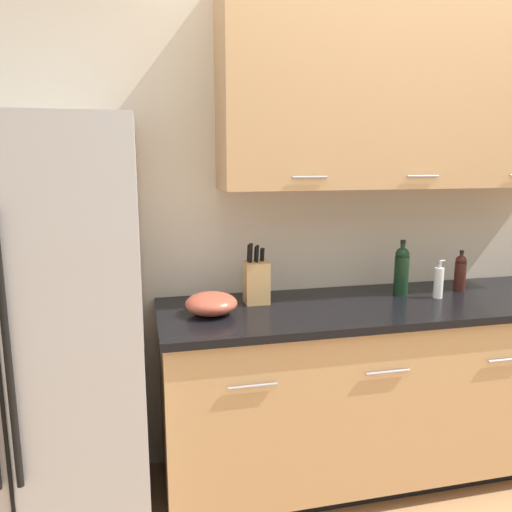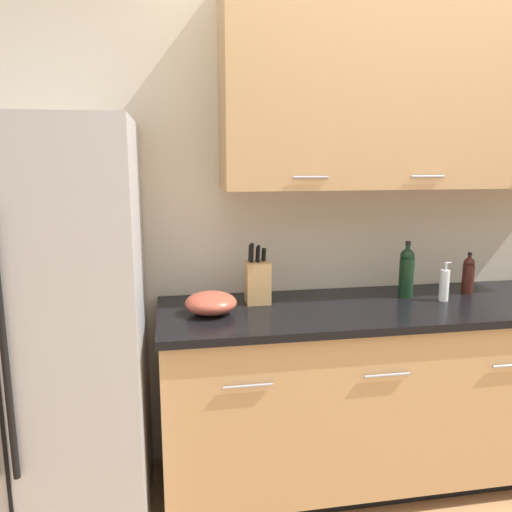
{
  "view_description": "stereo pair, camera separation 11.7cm",
  "coord_description": "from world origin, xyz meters",
  "px_view_note": "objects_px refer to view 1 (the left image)",
  "views": [
    {
      "loc": [
        -1.29,
        -1.13,
        1.58
      ],
      "look_at": [
        -0.8,
        0.98,
        1.15
      ],
      "focal_mm": 35.0,
      "sensor_mm": 36.0,
      "label": 1
    },
    {
      "loc": [
        -1.18,
        -1.15,
        1.58
      ],
      "look_at": [
        -0.8,
        0.98,
        1.15
      ],
      "focal_mm": 35.0,
      "sensor_mm": 36.0,
      "label": 2
    }
  ],
  "objects_px": {
    "refrigerator": "(24,340)",
    "oil_bottle": "(460,272)",
    "wine_bottle": "(401,270)",
    "mixing_bowl": "(211,304)",
    "soap_dispenser": "(439,282)",
    "knife_block": "(256,281)"
  },
  "relations": [
    {
      "from": "refrigerator",
      "to": "oil_bottle",
      "type": "height_order",
      "value": "refrigerator"
    },
    {
      "from": "wine_bottle",
      "to": "oil_bottle",
      "type": "bearing_deg",
      "value": 1.37
    },
    {
      "from": "oil_bottle",
      "to": "mixing_bowl",
      "type": "relative_size",
      "value": 0.92
    },
    {
      "from": "wine_bottle",
      "to": "mixing_bowl",
      "type": "distance_m",
      "value": 0.98
    },
    {
      "from": "refrigerator",
      "to": "oil_bottle",
      "type": "xyz_separation_m",
      "value": [
        2.07,
        0.16,
        0.14
      ]
    },
    {
      "from": "refrigerator",
      "to": "soap_dispenser",
      "type": "distance_m",
      "value": 1.89
    },
    {
      "from": "knife_block",
      "to": "wine_bottle",
      "type": "relative_size",
      "value": 1.05
    },
    {
      "from": "knife_block",
      "to": "oil_bottle",
      "type": "xyz_separation_m",
      "value": [
        1.08,
        -0.01,
        -0.01
      ]
    },
    {
      "from": "knife_block",
      "to": "soap_dispenser",
      "type": "relative_size",
      "value": 1.55
    },
    {
      "from": "knife_block",
      "to": "wine_bottle",
      "type": "bearing_deg",
      "value": -1.46
    },
    {
      "from": "soap_dispenser",
      "to": "mixing_bowl",
      "type": "bearing_deg",
      "value": -179.43
    },
    {
      "from": "knife_block",
      "to": "mixing_bowl",
      "type": "xyz_separation_m",
      "value": [
        -0.23,
        -0.12,
        -0.06
      ]
    },
    {
      "from": "knife_block",
      "to": "mixing_bowl",
      "type": "distance_m",
      "value": 0.27
    },
    {
      "from": "refrigerator",
      "to": "knife_block",
      "type": "relative_size",
      "value": 5.88
    },
    {
      "from": "wine_bottle",
      "to": "refrigerator",
      "type": "bearing_deg",
      "value": -175.03
    },
    {
      "from": "wine_bottle",
      "to": "oil_bottle",
      "type": "relative_size",
      "value": 1.32
    },
    {
      "from": "refrigerator",
      "to": "soap_dispenser",
      "type": "bearing_deg",
      "value": 1.7
    },
    {
      "from": "soap_dispenser",
      "to": "mixing_bowl",
      "type": "distance_m",
      "value": 1.12
    },
    {
      "from": "soap_dispenser",
      "to": "oil_bottle",
      "type": "bearing_deg",
      "value": 28.38
    },
    {
      "from": "knife_block",
      "to": "oil_bottle",
      "type": "relative_size",
      "value": 1.39
    },
    {
      "from": "wine_bottle",
      "to": "oil_bottle",
      "type": "xyz_separation_m",
      "value": [
        0.34,
        0.01,
        -0.03
      ]
    },
    {
      "from": "oil_bottle",
      "to": "soap_dispenser",
      "type": "bearing_deg",
      "value": -151.62
    }
  ]
}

